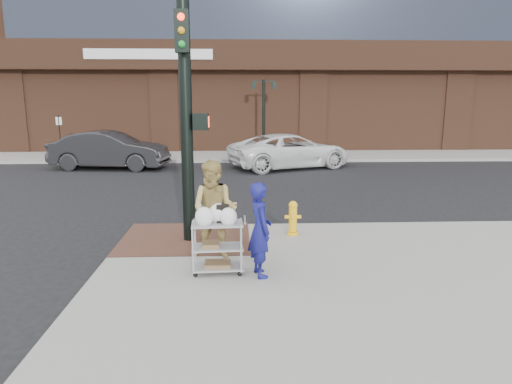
{
  "coord_description": "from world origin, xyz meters",
  "views": [
    {
      "loc": [
        0.55,
        -8.8,
        3.17
      ],
      "look_at": [
        0.94,
        0.55,
        1.25
      ],
      "focal_mm": 32.0,
      "sensor_mm": 36.0,
      "label": 1
    }
  ],
  "objects_px": {
    "pedestrian_tan": "(215,210)",
    "minivan_white": "(290,151)",
    "woman_blue": "(260,230)",
    "sedan_dark": "(110,150)",
    "fire_hydrant": "(293,217)",
    "utility_cart": "(218,242)",
    "lamp_post": "(264,109)",
    "traffic_signal_pole": "(187,115)"
  },
  "relations": [
    {
      "from": "pedestrian_tan",
      "to": "minivan_white",
      "type": "height_order",
      "value": "pedestrian_tan"
    },
    {
      "from": "woman_blue",
      "to": "sedan_dark",
      "type": "distance_m",
      "value": 14.85
    },
    {
      "from": "fire_hydrant",
      "to": "sedan_dark",
      "type": "bearing_deg",
      "value": 122.36
    },
    {
      "from": "utility_cart",
      "to": "fire_hydrant",
      "type": "height_order",
      "value": "utility_cart"
    },
    {
      "from": "lamp_post",
      "to": "utility_cart",
      "type": "xyz_separation_m",
      "value": [
        -1.81,
        -17.16,
        -1.91
      ]
    },
    {
      "from": "lamp_post",
      "to": "traffic_signal_pole",
      "type": "distance_m",
      "value": 15.43
    },
    {
      "from": "traffic_signal_pole",
      "to": "minivan_white",
      "type": "relative_size",
      "value": 0.88
    },
    {
      "from": "sedan_dark",
      "to": "minivan_white",
      "type": "height_order",
      "value": "sedan_dark"
    },
    {
      "from": "lamp_post",
      "to": "woman_blue",
      "type": "distance_m",
      "value": 17.42
    },
    {
      "from": "lamp_post",
      "to": "traffic_signal_pole",
      "type": "bearing_deg",
      "value": -99.24
    },
    {
      "from": "utility_cart",
      "to": "fire_hydrant",
      "type": "distance_m",
      "value": 2.75
    },
    {
      "from": "lamp_post",
      "to": "fire_hydrant",
      "type": "height_order",
      "value": "lamp_post"
    },
    {
      "from": "pedestrian_tan",
      "to": "minivan_white",
      "type": "relative_size",
      "value": 0.33
    },
    {
      "from": "fire_hydrant",
      "to": "pedestrian_tan",
      "type": "bearing_deg",
      "value": -140.36
    },
    {
      "from": "traffic_signal_pole",
      "to": "woman_blue",
      "type": "height_order",
      "value": "traffic_signal_pole"
    },
    {
      "from": "lamp_post",
      "to": "sedan_dark",
      "type": "distance_m",
      "value": 8.38
    },
    {
      "from": "lamp_post",
      "to": "utility_cart",
      "type": "relative_size",
      "value": 3.26
    },
    {
      "from": "pedestrian_tan",
      "to": "sedan_dark",
      "type": "bearing_deg",
      "value": 128.1
    },
    {
      "from": "woman_blue",
      "to": "fire_hydrant",
      "type": "xyz_separation_m",
      "value": [
        0.86,
        2.38,
        -0.43
      ]
    },
    {
      "from": "fire_hydrant",
      "to": "utility_cart",
      "type": "bearing_deg",
      "value": -125.6
    },
    {
      "from": "lamp_post",
      "to": "sedan_dark",
      "type": "xyz_separation_m",
      "value": [
        -7.26,
        -3.81,
        -1.76
      ]
    },
    {
      "from": "traffic_signal_pole",
      "to": "woman_blue",
      "type": "relative_size",
      "value": 3.03
    },
    {
      "from": "woman_blue",
      "to": "sedan_dark",
      "type": "relative_size",
      "value": 0.32
    },
    {
      "from": "woman_blue",
      "to": "pedestrian_tan",
      "type": "relative_size",
      "value": 0.88
    },
    {
      "from": "traffic_signal_pole",
      "to": "minivan_white",
      "type": "height_order",
      "value": "traffic_signal_pole"
    },
    {
      "from": "minivan_white",
      "to": "utility_cart",
      "type": "height_order",
      "value": "minivan_white"
    },
    {
      "from": "lamp_post",
      "to": "minivan_white",
      "type": "height_order",
      "value": "lamp_post"
    },
    {
      "from": "pedestrian_tan",
      "to": "utility_cart",
      "type": "xyz_separation_m",
      "value": [
        0.08,
        -0.84,
        -0.39
      ]
    },
    {
      "from": "minivan_white",
      "to": "traffic_signal_pole",
      "type": "bearing_deg",
      "value": 141.57
    },
    {
      "from": "traffic_signal_pole",
      "to": "utility_cart",
      "type": "height_order",
      "value": "traffic_signal_pole"
    },
    {
      "from": "traffic_signal_pole",
      "to": "minivan_white",
      "type": "xyz_separation_m",
      "value": [
        3.49,
        11.36,
        -2.04
      ]
    },
    {
      "from": "pedestrian_tan",
      "to": "minivan_white",
      "type": "xyz_separation_m",
      "value": [
        2.91,
        12.45,
        -0.3
      ]
    },
    {
      "from": "pedestrian_tan",
      "to": "sedan_dark",
      "type": "xyz_separation_m",
      "value": [
        -5.37,
        12.51,
        -0.23
      ]
    },
    {
      "from": "traffic_signal_pole",
      "to": "pedestrian_tan",
      "type": "distance_m",
      "value": 2.13
    },
    {
      "from": "lamp_post",
      "to": "utility_cart",
      "type": "bearing_deg",
      "value": -96.01
    },
    {
      "from": "lamp_post",
      "to": "fire_hydrant",
      "type": "distance_m",
      "value": 15.07
    },
    {
      "from": "minivan_white",
      "to": "fire_hydrant",
      "type": "bearing_deg",
      "value": 152.34
    },
    {
      "from": "woman_blue",
      "to": "utility_cart",
      "type": "bearing_deg",
      "value": 64.19
    },
    {
      "from": "pedestrian_tan",
      "to": "utility_cart",
      "type": "distance_m",
      "value": 0.93
    },
    {
      "from": "woman_blue",
      "to": "fire_hydrant",
      "type": "height_order",
      "value": "woman_blue"
    },
    {
      "from": "fire_hydrant",
      "to": "minivan_white",
      "type": "bearing_deg",
      "value": 83.67
    },
    {
      "from": "minivan_white",
      "to": "utility_cart",
      "type": "bearing_deg",
      "value": 146.67
    }
  ]
}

